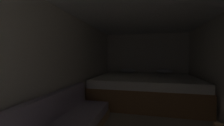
# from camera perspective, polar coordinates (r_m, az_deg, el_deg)

# --- Properties ---
(wall_back) EXTENTS (2.79, 0.05, 1.98)m
(wall_back) POSITION_cam_1_polar(r_m,az_deg,el_deg) (5.12, 12.91, 0.01)
(wall_back) COLOR beige
(wall_back) RESTS_ON ground
(wall_left) EXTENTS (0.05, 5.21, 1.98)m
(wall_left) POSITION_cam_1_polar(r_m,az_deg,el_deg) (2.87, -16.16, -1.68)
(wall_left) COLOR beige
(wall_left) RESTS_ON ground
(ceiling_slab) EXTENTS (2.79, 5.21, 0.05)m
(ceiling_slab) POSITION_cam_1_polar(r_m,az_deg,el_deg) (2.62, 12.62, 20.50)
(ceiling_slab) COLOR white
(ceiling_slab) RESTS_ON wall_left
(bed) EXTENTS (2.57, 2.04, 0.82)m
(bed) POSITION_cam_1_polar(r_m,az_deg,el_deg) (4.12, 12.71, -9.63)
(bed) COLOR olive
(bed) RESTS_ON ground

